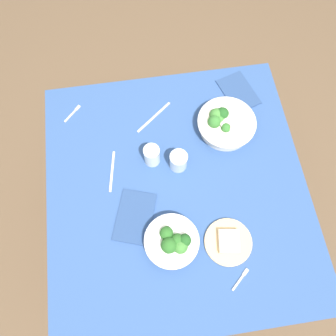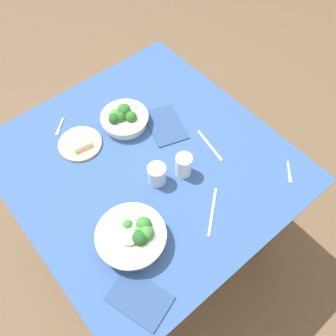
# 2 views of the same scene
# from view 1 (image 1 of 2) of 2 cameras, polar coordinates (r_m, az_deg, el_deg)

# --- Properties ---
(ground_plane) EXTENTS (6.00, 6.00, 0.00)m
(ground_plane) POSITION_cam_1_polar(r_m,az_deg,el_deg) (2.11, 1.06, -9.77)
(ground_plane) COLOR brown
(dining_table) EXTENTS (1.15, 1.09, 0.74)m
(dining_table) POSITION_cam_1_polar(r_m,az_deg,el_deg) (1.50, 1.48, -4.90)
(dining_table) COLOR #2D4C84
(dining_table) RESTS_ON ground_plane
(broccoli_bowl_far) EXTENTS (0.26, 0.26, 0.10)m
(broccoli_bowl_far) POSITION_cam_1_polar(r_m,az_deg,el_deg) (1.49, 9.75, 7.53)
(broccoli_bowl_far) COLOR silver
(broccoli_bowl_far) RESTS_ON dining_table
(broccoli_bowl_near) EXTENTS (0.21, 0.21, 0.10)m
(broccoli_bowl_near) POSITION_cam_1_polar(r_m,az_deg,el_deg) (1.30, 0.80, -12.60)
(broccoli_bowl_near) COLOR white
(broccoli_bowl_near) RESTS_ON dining_table
(bread_side_plate) EXTENTS (0.19, 0.19, 0.04)m
(bread_side_plate) POSITION_cam_1_polar(r_m,az_deg,el_deg) (1.35, 10.36, -12.41)
(bread_side_plate) COLOR #D6B27A
(bread_side_plate) RESTS_ON dining_table
(water_glass_center) EXTENTS (0.08, 0.08, 0.09)m
(water_glass_center) POSITION_cam_1_polar(r_m,az_deg,el_deg) (1.39, 1.82, 1.23)
(water_glass_center) COLOR silver
(water_glass_center) RESTS_ON dining_table
(water_glass_side) EXTENTS (0.07, 0.07, 0.10)m
(water_glass_side) POSITION_cam_1_polar(r_m,az_deg,el_deg) (1.39, -2.80, 2.19)
(water_glass_side) COLOR silver
(water_glass_side) RESTS_ON dining_table
(fork_by_far_bowl) EXTENTS (0.08, 0.08, 0.00)m
(fork_by_far_bowl) POSITION_cam_1_polar(r_m,az_deg,el_deg) (1.60, -16.06, 9.11)
(fork_by_far_bowl) COLOR #B7B7BC
(fork_by_far_bowl) RESTS_ON dining_table
(fork_by_near_bowl) EXTENTS (0.07, 0.08, 0.00)m
(fork_by_near_bowl) POSITION_cam_1_polar(r_m,az_deg,el_deg) (1.35, 12.46, -18.11)
(fork_by_near_bowl) COLOR #B7B7BC
(fork_by_near_bowl) RESTS_ON dining_table
(table_knife_left) EXTENTS (0.18, 0.04, 0.00)m
(table_knife_left) POSITION_cam_1_polar(r_m,az_deg,el_deg) (1.43, -9.62, -0.57)
(table_knife_left) COLOR #B7B7BC
(table_knife_left) RESTS_ON dining_table
(table_knife_right) EXTENTS (0.14, 0.17, 0.00)m
(table_knife_right) POSITION_cam_1_polar(r_m,az_deg,el_deg) (1.53, -2.45, 8.76)
(table_knife_right) COLOR #B7B7BC
(table_knife_right) RESTS_ON dining_table
(napkin_folded_upper) EXTENTS (0.25, 0.20, 0.01)m
(napkin_folded_upper) POSITION_cam_1_polar(r_m,az_deg,el_deg) (1.36, -5.75, -8.34)
(napkin_folded_upper) COLOR navy
(napkin_folded_upper) RESTS_ON dining_table
(napkin_folded_lower) EXTENTS (0.23, 0.19, 0.01)m
(napkin_folded_lower) POSITION_cam_1_polar(r_m,az_deg,el_deg) (1.64, 12.04, 12.72)
(napkin_folded_lower) COLOR navy
(napkin_folded_lower) RESTS_ON dining_table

